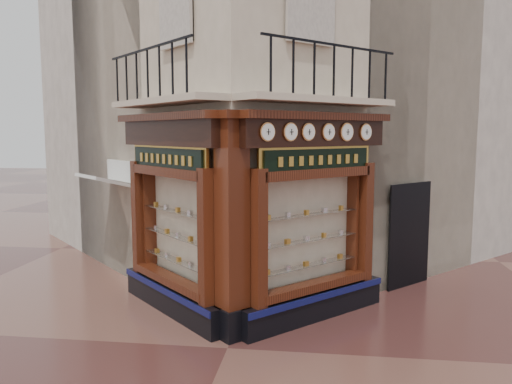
% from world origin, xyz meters
% --- Properties ---
extents(ground, '(80.00, 80.00, 0.00)m').
position_xyz_m(ground, '(0.00, 0.00, 0.00)').
color(ground, '#482521').
rests_on(ground, ground).
extents(main_building, '(11.31, 11.31, 12.00)m').
position_xyz_m(main_building, '(0.00, 6.16, 6.00)').
color(main_building, beige).
rests_on(main_building, ground).
extents(neighbour_left, '(11.31, 11.31, 11.00)m').
position_xyz_m(neighbour_left, '(-2.47, 8.63, 5.50)').
color(neighbour_left, beige).
rests_on(neighbour_left, ground).
extents(neighbour_right, '(11.31, 11.31, 11.00)m').
position_xyz_m(neighbour_right, '(2.47, 8.63, 5.50)').
color(neighbour_right, beige).
rests_on(neighbour_right, ground).
extents(shopfront_left, '(2.86, 2.86, 3.98)m').
position_xyz_m(shopfront_left, '(-1.41, 1.57, 1.98)').
color(shopfront_left, black).
rests_on(shopfront_left, ground).
extents(shopfront_right, '(2.86, 2.86, 3.98)m').
position_xyz_m(shopfront_right, '(1.41, 1.57, 1.98)').
color(shopfront_right, black).
rests_on(shopfront_right, ground).
extents(corner_pilaster, '(0.85, 0.85, 3.98)m').
position_xyz_m(corner_pilaster, '(0.00, 0.50, 1.95)').
color(corner_pilaster, black).
rests_on(corner_pilaster, ground).
extents(balcony, '(5.94, 2.97, 1.03)m').
position_xyz_m(balcony, '(0.00, 1.49, 4.22)').
color(balcony, beige).
rests_on(balcony, ground).
extents(clock_a, '(0.26, 0.26, 0.32)m').
position_xyz_m(clock_a, '(0.61, 0.51, 3.62)').
color(clock_a, '#D38546').
rests_on(clock_a, ground).
extents(clock_b, '(0.27, 0.27, 0.33)m').
position_xyz_m(clock_b, '(0.98, 0.87, 3.62)').
color(clock_b, '#D38546').
rests_on(clock_b, ground).
extents(clock_c, '(0.26, 0.26, 0.32)m').
position_xyz_m(clock_c, '(1.28, 1.18, 3.62)').
color(clock_c, '#D38546').
rests_on(clock_c, ground).
extents(clock_d, '(0.26, 0.26, 0.32)m').
position_xyz_m(clock_d, '(1.64, 1.54, 3.62)').
color(clock_d, '#D38546').
rests_on(clock_d, ground).
extents(clock_e, '(0.29, 0.29, 0.35)m').
position_xyz_m(clock_e, '(1.99, 1.89, 3.62)').
color(clock_e, '#D38546').
rests_on(clock_e, ground).
extents(clock_f, '(0.27, 0.27, 0.34)m').
position_xyz_m(clock_f, '(2.39, 2.28, 3.62)').
color(clock_f, '#D38546').
rests_on(clock_f, ground).
extents(awning, '(1.65, 1.65, 0.30)m').
position_xyz_m(awning, '(-3.70, 3.49, 0.00)').
color(awning, silver).
rests_on(awning, ground).
extents(signboard_left, '(2.11, 2.11, 0.56)m').
position_xyz_m(signboard_left, '(-1.46, 1.51, 3.10)').
color(signboard_left, gold).
rests_on(signboard_left, ground).
extents(signboard_right, '(2.05, 2.05, 0.55)m').
position_xyz_m(signboard_right, '(1.46, 1.51, 3.10)').
color(signboard_right, gold).
rests_on(signboard_right, ground).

